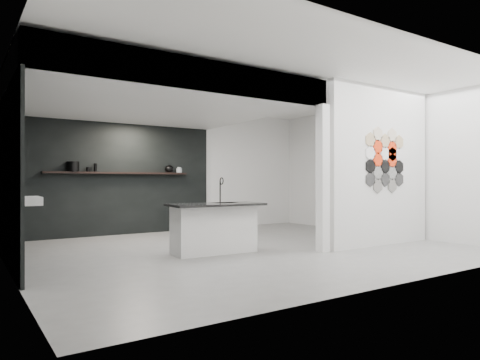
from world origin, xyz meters
name	(u,v)px	position (x,y,z in m)	size (l,w,h in m)	color
floor	(245,249)	(0.00, 0.00, -0.01)	(7.00, 6.00, 0.01)	slate
partition_panel	(380,166)	(2.23, -1.00, 1.40)	(2.45, 0.15, 2.80)	silver
bay_clad_back	(114,179)	(-1.30, 2.97, 1.18)	(4.40, 0.04, 2.35)	black
bay_clad_left	(5,178)	(-3.47, 1.00, 1.18)	(0.04, 4.00, 2.35)	black
bulkhead	(149,98)	(-1.30, 1.00, 2.55)	(4.40, 4.00, 0.40)	silver
corner_column	(323,178)	(0.82, -1.00, 1.18)	(0.16, 0.16, 2.35)	silver
fascia_beam	(203,75)	(-1.30, -0.92, 2.55)	(4.40, 0.16, 0.40)	silver
wall_basin	(25,201)	(-3.24, 0.80, 0.85)	(0.40, 0.60, 0.12)	silver
display_shelf	(120,173)	(-1.20, 2.87, 1.30)	(3.00, 0.15, 0.04)	black
kitchen_island	(214,227)	(-0.66, -0.12, 0.40)	(1.52, 0.74, 1.19)	silver
stockpot	(73,166)	(-2.14, 2.87, 1.42)	(0.24, 0.24, 0.19)	black
kettle	(169,169)	(-0.10, 2.87, 1.40)	(0.20, 0.20, 0.17)	black
glass_bowl	(179,171)	(0.15, 2.87, 1.37)	(0.13, 0.13, 0.09)	gray
glass_vase	(179,170)	(0.15, 2.87, 1.38)	(0.09, 0.09, 0.12)	gray
bottle_dark	(95,168)	(-1.71, 2.87, 1.40)	(0.06, 0.06, 0.17)	black
utensil_cup	(88,169)	(-1.85, 2.87, 1.37)	(0.07, 0.07, 0.09)	black
hex_tile_cluster	(385,160)	(2.26, -1.09, 1.50)	(1.04, 0.02, 1.16)	#2D2D2D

